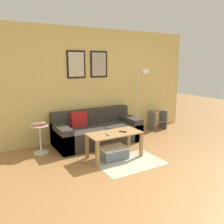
% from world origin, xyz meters
% --- Properties ---
extents(ground_plane, '(16.00, 16.00, 0.00)m').
position_xyz_m(ground_plane, '(0.00, 0.00, 0.00)').
color(ground_plane, '#A87542').
extents(wall_back, '(5.60, 0.09, 2.55)m').
position_xyz_m(wall_back, '(-0.00, 2.87, 1.28)').
color(wall_back, '#DDC472').
rests_on(wall_back, ground_plane).
extents(area_rug, '(1.18, 0.83, 0.01)m').
position_xyz_m(area_rug, '(-0.06, 1.12, 0.00)').
color(area_rug, '#B2B79E').
rests_on(area_rug, ground_plane).
extents(couch, '(1.91, 0.86, 0.73)m').
position_xyz_m(couch, '(-0.08, 2.41, 0.26)').
color(couch, '#38332D').
rests_on(couch, ground_plane).
extents(coffee_table, '(1.02, 0.50, 0.49)m').
position_xyz_m(coffee_table, '(-0.18, 1.47, 0.39)').
color(coffee_table, '#AD7F4C').
rests_on(coffee_table, ground_plane).
extents(storage_bin, '(0.52, 0.37, 0.22)m').
position_xyz_m(storage_bin, '(-0.23, 1.42, 0.11)').
color(storage_bin, slate).
rests_on(storage_bin, ground_plane).
extents(floor_lamp, '(0.24, 0.46, 1.62)m').
position_xyz_m(floor_lamp, '(1.14, 2.40, 1.05)').
color(floor_lamp, silver).
rests_on(floor_lamp, ground_plane).
extents(side_table, '(0.35, 0.35, 0.57)m').
position_xyz_m(side_table, '(-1.33, 2.41, 0.34)').
color(side_table, white).
rests_on(side_table, ground_plane).
extents(book_stack, '(0.25, 0.18, 0.06)m').
position_xyz_m(book_stack, '(-1.34, 2.39, 0.61)').
color(book_stack, '#D18438').
rests_on(book_stack, side_table).
extents(remote_control, '(0.08, 0.16, 0.02)m').
position_xyz_m(remote_control, '(-0.34, 1.42, 0.50)').
color(remote_control, '#99999E').
rests_on(remote_control, coffee_table).
extents(cell_phone, '(0.13, 0.15, 0.01)m').
position_xyz_m(cell_phone, '(-0.01, 1.43, 0.49)').
color(cell_phone, black).
rests_on(cell_phone, coffee_table).
extents(step_stool, '(0.44, 0.30, 0.50)m').
position_xyz_m(step_stool, '(1.84, 2.57, 0.27)').
color(step_stool, slate).
rests_on(step_stool, ground_plane).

